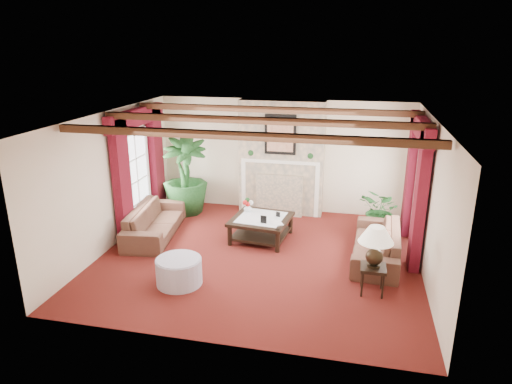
% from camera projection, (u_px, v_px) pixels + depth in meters
% --- Properties ---
extents(floor, '(6.00, 6.00, 0.00)m').
position_uv_depth(floor, '(259.00, 257.00, 8.82)').
color(floor, '#3D0E0B').
rests_on(floor, ground).
extents(ceiling, '(6.00, 6.00, 0.00)m').
position_uv_depth(ceiling, '(259.00, 117.00, 7.98)').
color(ceiling, white).
rests_on(ceiling, floor).
extents(back_wall, '(6.00, 0.02, 2.70)m').
position_uv_depth(back_wall, '(283.00, 156.00, 10.95)').
color(back_wall, beige).
rests_on(back_wall, ground).
extents(left_wall, '(0.02, 5.50, 2.70)m').
position_uv_depth(left_wall, '(111.00, 180.00, 9.02)').
color(left_wall, beige).
rests_on(left_wall, ground).
extents(right_wall, '(0.02, 5.50, 2.70)m').
position_uv_depth(right_wall, '(430.00, 202.00, 7.79)').
color(right_wall, beige).
rests_on(right_wall, ground).
extents(ceiling_beams, '(6.00, 3.00, 0.12)m').
position_uv_depth(ceiling_beams, '(259.00, 121.00, 8.00)').
color(ceiling_beams, '#3D2313').
rests_on(ceiling_beams, ceiling).
extents(fireplace, '(2.00, 0.52, 2.70)m').
position_uv_depth(fireplace, '(283.00, 100.00, 10.35)').
color(fireplace, tan).
rests_on(fireplace, ground).
extents(french_door_left, '(0.10, 1.10, 2.16)m').
position_uv_depth(french_door_left, '(132.00, 132.00, 9.70)').
color(french_door_left, white).
rests_on(french_door_left, ground).
extents(french_door_right, '(0.10, 1.10, 2.16)m').
position_uv_depth(french_door_right, '(426.00, 145.00, 8.48)').
color(french_door_right, white).
rests_on(french_door_right, ground).
extents(curtains_left, '(0.20, 2.40, 2.55)m').
position_uv_depth(curtains_left, '(136.00, 112.00, 9.55)').
color(curtains_left, '#480912').
rests_on(curtains_left, ground).
extents(curtains_right, '(0.20, 2.40, 2.55)m').
position_uv_depth(curtains_right, '(422.00, 122.00, 8.37)').
color(curtains_right, '#480912').
rests_on(curtains_right, ground).
extents(sofa_left, '(2.32, 1.20, 0.84)m').
position_uv_depth(sofa_left, '(154.00, 216.00, 9.70)').
color(sofa_left, black).
rests_on(sofa_left, ground).
extents(sofa_right, '(2.20, 0.85, 0.83)m').
position_uv_depth(sofa_right, '(377.00, 238.00, 8.64)').
color(sofa_right, black).
rests_on(sofa_right, ground).
extents(potted_palm, '(2.39, 2.62, 1.04)m').
position_uv_depth(potted_palm, '(186.00, 192.00, 10.97)').
color(potted_palm, black).
rests_on(potted_palm, ground).
extents(small_plant, '(1.88, 1.88, 0.77)m').
position_uv_depth(small_plant, '(381.00, 216.00, 9.83)').
color(small_plant, black).
rests_on(small_plant, ground).
extents(coffee_table, '(1.28, 1.28, 0.48)m').
position_uv_depth(coffee_table, '(261.00, 228.00, 9.56)').
color(coffee_table, black).
rests_on(coffee_table, ground).
extents(side_table, '(0.45, 0.45, 0.48)m').
position_uv_depth(side_table, '(372.00, 279.00, 7.49)').
color(side_table, black).
rests_on(side_table, ground).
extents(ottoman, '(0.78, 0.78, 0.46)m').
position_uv_depth(ottoman, '(179.00, 271.00, 7.78)').
color(ottoman, '#9F95A9').
rests_on(ottoman, ground).
extents(table_lamp, '(0.56, 0.56, 0.72)m').
position_uv_depth(table_lamp, '(375.00, 246.00, 7.30)').
color(table_lamp, black).
rests_on(table_lamp, side_table).
extents(flower_vase, '(0.30, 0.30, 0.17)m').
position_uv_depth(flower_vase, '(248.00, 208.00, 9.79)').
color(flower_vase, silver).
rests_on(flower_vase, coffee_table).
extents(book, '(0.22, 0.20, 0.28)m').
position_uv_depth(book, '(272.00, 218.00, 9.09)').
color(book, black).
rests_on(book, coffee_table).
extents(photo_frame_a, '(0.13, 0.04, 0.17)m').
position_uv_depth(photo_frame_a, '(264.00, 220.00, 9.15)').
color(photo_frame_a, black).
rests_on(photo_frame_a, coffee_table).
extents(photo_frame_b, '(0.09, 0.05, 0.12)m').
position_uv_depth(photo_frame_b, '(278.00, 215.00, 9.49)').
color(photo_frame_b, black).
rests_on(photo_frame_b, coffee_table).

